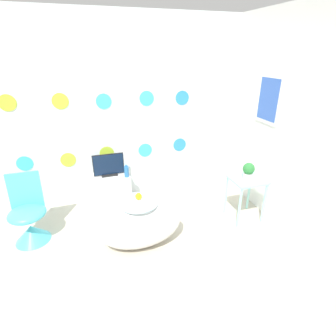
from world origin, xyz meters
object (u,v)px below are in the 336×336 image
object	(u,v)px
chair	(30,222)
potted_plant_left	(248,171)
bathtub	(139,223)
vase	(127,171)
tv	(109,166)

from	to	relation	value
chair	potted_plant_left	distance (m)	2.76
bathtub	chair	distance (m)	1.32
bathtub	vase	bearing A→B (deg)	89.06
bathtub	potted_plant_left	size ratio (longest dim) A/B	4.52
chair	potted_plant_left	xyz separation A→B (m)	(2.69, -0.37, 0.45)
bathtub	potted_plant_left	world-z (taller)	potted_plant_left
chair	tv	bearing A→B (deg)	27.12
bathtub	potted_plant_left	bearing A→B (deg)	4.00
bathtub	vase	size ratio (longest dim) A/B	5.66
bathtub	tv	bearing A→B (deg)	102.20
bathtub	tv	xyz separation A→B (m)	(-0.21, 0.99, 0.33)
tv	potted_plant_left	size ratio (longest dim) A/B	1.96
vase	potted_plant_left	xyz separation A→B (m)	(1.45, -0.76, 0.14)
tv	vase	distance (m)	0.27
vase	potted_plant_left	world-z (taller)	potted_plant_left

